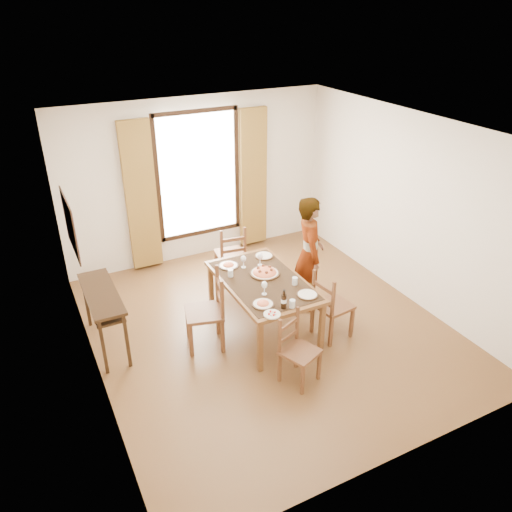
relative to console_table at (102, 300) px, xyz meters
name	(u,v)px	position (x,y,z in m)	size (l,w,h in m)	color
ground	(268,327)	(2.03, -0.60, -0.68)	(5.00, 5.00, 0.00)	brown
room_shell	(264,221)	(2.03, -0.47, 0.86)	(4.60, 5.10, 2.74)	silver
console_table	(102,300)	(0.00, 0.00, 0.00)	(0.38, 1.20, 0.80)	black
dining_table	(263,284)	(1.96, -0.57, 0.01)	(0.99, 1.65, 0.76)	brown
chair_west	(207,313)	(1.16, -0.58, -0.20)	(0.56, 0.56, 1.05)	brown
chair_north	(231,255)	(2.11, 0.79, -0.23)	(0.48, 0.48, 0.97)	brown
chair_south	(298,351)	(1.85, -1.67, -0.28)	(0.50, 0.50, 0.87)	brown
chair_east	(331,307)	(2.67, -1.13, -0.23)	(0.48, 0.48, 0.97)	brown
man	(309,254)	(2.81, -0.35, 0.16)	(0.60, 0.72, 1.68)	#94959C
plate_sw	(263,303)	(1.69, -1.10, 0.10)	(0.27, 0.27, 0.05)	silver
plate_se	(307,294)	(2.28, -1.16, 0.10)	(0.27, 0.27, 0.05)	silver
plate_nw	(229,265)	(1.71, -0.04, 0.10)	(0.27, 0.27, 0.05)	silver
plate_ne	(264,255)	(2.28, 0.00, 0.10)	(0.27, 0.27, 0.05)	silver
pasta_platter	(265,271)	(2.05, -0.45, 0.12)	(0.40, 0.40, 0.10)	red
caprese_plate	(272,314)	(1.68, -1.34, 0.09)	(0.20, 0.20, 0.04)	silver
wine_glass_a	(264,288)	(1.81, -0.89, 0.16)	(0.08, 0.08, 0.18)	white
wine_glass_b	(260,259)	(2.11, -0.20, 0.16)	(0.08, 0.08, 0.18)	white
wine_glass_c	(244,262)	(1.88, -0.16, 0.16)	(0.08, 0.08, 0.18)	white
tumbler_a	(295,281)	(2.27, -0.86, 0.12)	(0.07, 0.07, 0.10)	silver
tumbler_b	(231,273)	(1.62, -0.30, 0.12)	(0.07, 0.07, 0.10)	silver
tumbler_c	(292,304)	(1.97, -1.30, 0.12)	(0.07, 0.07, 0.10)	silver
wine_bottle	(284,299)	(1.88, -1.27, 0.20)	(0.07, 0.07, 0.25)	black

